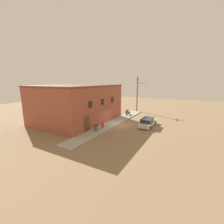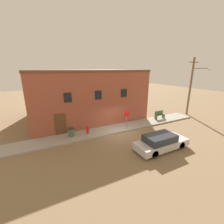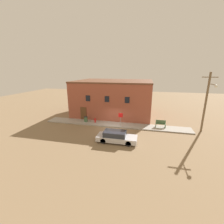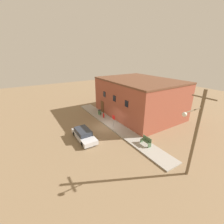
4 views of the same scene
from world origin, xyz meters
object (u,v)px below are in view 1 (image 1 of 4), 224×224
(stop_sign, at_px, (119,114))
(bench, at_px, (128,112))
(utility_pole, at_px, (138,93))
(trash_bin, at_px, (96,128))
(fire_hydrant, at_px, (103,125))
(parked_car, at_px, (147,122))

(stop_sign, relative_size, bench, 1.43)
(utility_pole, bearing_deg, trash_bin, -179.92)
(bench, distance_m, trash_bin, 11.25)
(stop_sign, distance_m, utility_pole, 11.18)
(fire_hydrant, height_order, bench, bench)
(stop_sign, xyz_separation_m, utility_pole, (10.83, 0.73, 2.69))
(fire_hydrant, xyz_separation_m, stop_sign, (4.09, -0.63, 0.98))
(trash_bin, bearing_deg, utility_pole, 0.08)
(utility_pole, relative_size, parked_car, 1.69)
(utility_pole, bearing_deg, fire_hydrant, -179.61)
(utility_pole, distance_m, parked_car, 12.35)
(fire_hydrant, height_order, parked_car, parked_car)
(stop_sign, xyz_separation_m, trash_bin, (-5.66, 0.71, -0.94))
(fire_hydrant, bearing_deg, bench, 1.62)
(parked_car, bearing_deg, bench, 46.67)
(utility_pole, xyz_separation_m, parked_car, (-10.51, -5.42, -3.57))
(fire_hydrant, relative_size, trash_bin, 0.93)
(bench, relative_size, parked_car, 0.30)
(bench, bearing_deg, stop_sign, -170.83)
(bench, bearing_deg, utility_pole, -1.89)
(fire_hydrant, xyz_separation_m, utility_pole, (14.92, 0.10, 3.67))
(bench, height_order, trash_bin, bench)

